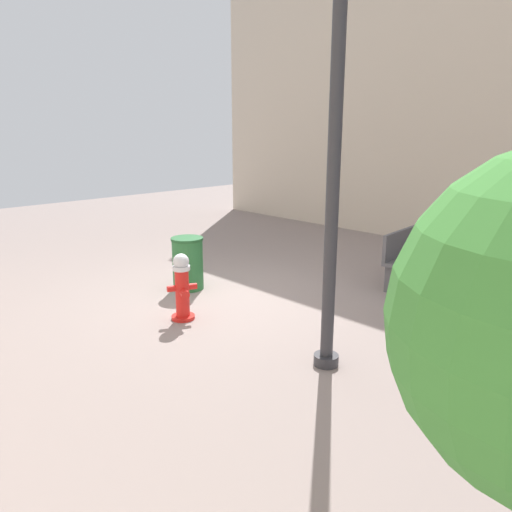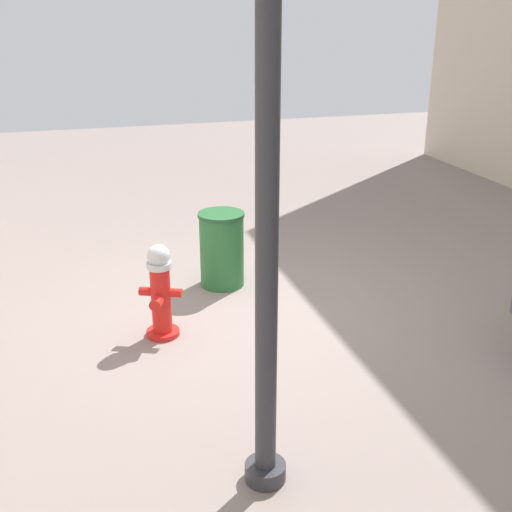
{
  "view_description": "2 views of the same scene",
  "coord_description": "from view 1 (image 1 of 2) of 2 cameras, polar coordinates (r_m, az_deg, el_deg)",
  "views": [
    {
      "loc": [
        4.81,
        5.62,
        2.59
      ],
      "look_at": [
        0.52,
        1.22,
        0.97
      ],
      "focal_mm": 34.4,
      "sensor_mm": 36.0,
      "label": 1
    },
    {
      "loc": [
        1.79,
        5.87,
        2.98
      ],
      "look_at": [
        0.28,
        0.86,
        0.94
      ],
      "focal_mm": 44.57,
      "sensor_mm": 36.0,
      "label": 2
    }
  ],
  "objects": [
    {
      "name": "ground_plane",
      "position": [
        7.84,
        -3.47,
        -4.59
      ],
      "size": [
        23.4,
        23.4,
        0.0
      ],
      "primitive_type": "plane",
      "color": "gray"
    },
    {
      "name": "fire_hydrant",
      "position": [
        6.81,
        -8.59,
        -3.55
      ],
      "size": [
        0.41,
        0.39,
        0.94
      ],
      "color": "red",
      "rests_on": "ground_plane"
    },
    {
      "name": "bench_near",
      "position": [
        8.62,
        17.48,
        -0.1
      ],
      "size": [
        1.49,
        0.56,
        0.95
      ],
      "color": "#4C4C51",
      "rests_on": "ground_plane"
    },
    {
      "name": "street_lamp",
      "position": [
        5.1,
        9.19,
        14.26
      ],
      "size": [
        0.36,
        0.36,
        4.16
      ],
      "color": "#2D2D33",
      "rests_on": "ground_plane"
    },
    {
      "name": "trash_bin",
      "position": [
        8.1,
        -7.93,
        -0.84
      ],
      "size": [
        0.52,
        0.52,
        0.87
      ],
      "color": "#266633",
      "rests_on": "ground_plane"
    }
  ]
}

